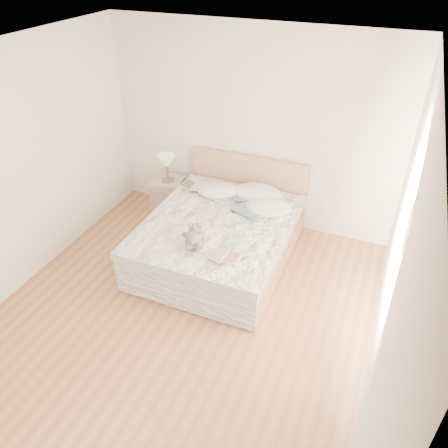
% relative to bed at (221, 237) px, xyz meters
% --- Properties ---
extents(floor, '(4.00, 4.50, 0.00)m').
position_rel_bed_xyz_m(floor, '(0.00, -1.19, -0.31)').
color(floor, brown).
rests_on(floor, ground).
extents(ceiling, '(4.00, 4.50, 0.00)m').
position_rel_bed_xyz_m(ceiling, '(0.00, -1.19, 2.39)').
color(ceiling, white).
rests_on(ceiling, ground).
extents(wall_back, '(4.00, 0.02, 2.70)m').
position_rel_bed_xyz_m(wall_back, '(0.00, 1.06, 1.04)').
color(wall_back, white).
rests_on(wall_back, ground).
extents(wall_left, '(0.02, 4.50, 2.70)m').
position_rel_bed_xyz_m(wall_left, '(-2.00, -1.19, 1.04)').
color(wall_left, white).
rests_on(wall_left, ground).
extents(wall_right, '(0.02, 4.50, 2.70)m').
position_rel_bed_xyz_m(wall_right, '(2.00, -1.19, 1.04)').
color(wall_right, white).
rests_on(wall_right, ground).
extents(window, '(0.02, 1.30, 1.10)m').
position_rel_bed_xyz_m(window, '(1.99, -0.89, 1.14)').
color(window, white).
rests_on(window, wall_right).
extents(bed, '(1.72, 2.14, 1.00)m').
position_rel_bed_xyz_m(bed, '(0.00, 0.00, 0.00)').
color(bed, tan).
rests_on(bed, floor).
extents(nightstand, '(0.50, 0.46, 0.56)m').
position_rel_bed_xyz_m(nightstand, '(-1.13, 0.69, -0.03)').
color(nightstand, tan).
rests_on(nightstand, floor).
extents(table_lamp, '(0.31, 0.31, 0.39)m').
position_rel_bed_xyz_m(table_lamp, '(-1.11, 0.67, 0.54)').
color(table_lamp, '#4D4943').
rests_on(table_lamp, nightstand).
extents(pillow_left, '(0.66, 0.57, 0.17)m').
position_rel_bed_xyz_m(pillow_left, '(-0.26, 0.55, 0.33)').
color(pillow_left, white).
rests_on(pillow_left, bed).
extents(pillow_middle, '(0.68, 0.50, 0.20)m').
position_rel_bed_xyz_m(pillow_middle, '(0.26, 0.69, 0.33)').
color(pillow_middle, white).
rests_on(pillow_middle, bed).
extents(pillow_right, '(0.70, 0.59, 0.18)m').
position_rel_bed_xyz_m(pillow_right, '(0.49, 0.40, 0.33)').
color(pillow_right, silver).
rests_on(pillow_right, bed).
extents(blouse, '(0.73, 0.75, 0.02)m').
position_rel_bed_xyz_m(blouse, '(0.31, 0.37, 0.32)').
color(blouse, '#3E526E').
rests_on(blouse, bed).
extents(photo_book, '(0.36, 0.25, 0.03)m').
position_rel_bed_xyz_m(photo_book, '(-0.63, 0.55, 0.32)').
color(photo_book, silver).
rests_on(photo_book, bed).
extents(childrens_book, '(0.36, 0.27, 0.02)m').
position_rel_bed_xyz_m(childrens_book, '(0.36, -0.74, 0.32)').
color(childrens_book, beige).
rests_on(childrens_book, bed).
extents(teddy_bear, '(0.33, 0.38, 0.17)m').
position_rel_bed_xyz_m(teddy_bear, '(-0.06, -0.65, 0.34)').
color(teddy_bear, brown).
rests_on(teddy_bear, bed).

